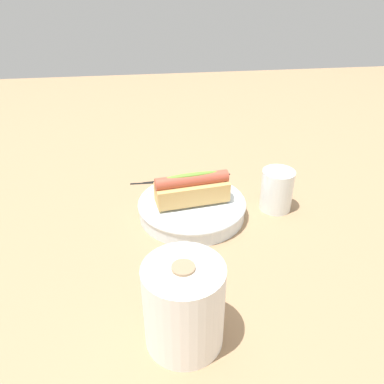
% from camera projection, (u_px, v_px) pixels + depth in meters
% --- Properties ---
extents(ground_plane, '(2.40, 2.40, 0.00)m').
position_uv_depth(ground_plane, '(203.00, 209.00, 0.84)').
color(ground_plane, '#9E7A56').
extents(serving_bowl, '(0.23, 0.23, 0.04)m').
position_uv_depth(serving_bowl, '(192.00, 207.00, 0.81)').
color(serving_bowl, silver).
rests_on(serving_bowl, ground_plane).
extents(hotdog_front, '(0.16, 0.07, 0.06)m').
position_uv_depth(hotdog_front, '(192.00, 189.00, 0.79)').
color(hotdog_front, tan).
rests_on(hotdog_front, serving_bowl).
extents(water_glass, '(0.07, 0.07, 0.09)m').
position_uv_depth(water_glass, '(277.00, 192.00, 0.83)').
color(water_glass, white).
rests_on(water_glass, ground_plane).
extents(paper_towel_roll, '(0.11, 0.11, 0.13)m').
position_uv_depth(paper_towel_roll, '(184.00, 305.00, 0.52)').
color(paper_towel_roll, white).
rests_on(paper_towel_roll, ground_plane).
extents(chopstick_near, '(0.22, 0.01, 0.01)m').
position_uv_depth(chopstick_near, '(176.00, 181.00, 0.94)').
color(chopstick_near, black).
rests_on(chopstick_near, ground_plane).
extents(chopstick_far, '(0.22, 0.02, 0.01)m').
position_uv_depth(chopstick_far, '(187.00, 178.00, 0.96)').
color(chopstick_far, black).
rests_on(chopstick_far, ground_plane).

